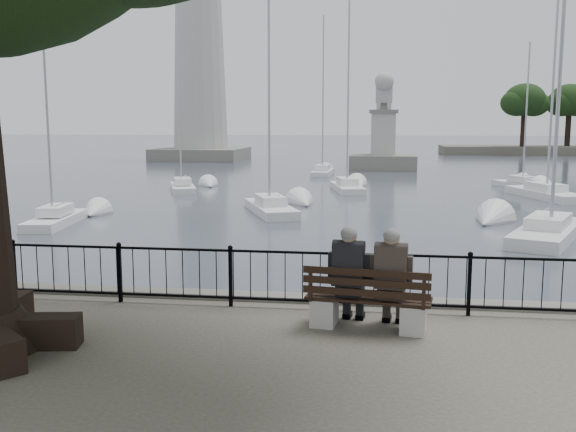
% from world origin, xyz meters
% --- Properties ---
extents(harbor, '(260.00, 260.00, 1.20)m').
position_xyz_m(harbor, '(0.00, 3.00, -0.50)').
color(harbor, '#63605B').
rests_on(harbor, ground).
extents(railing, '(22.06, 0.06, 1.00)m').
position_xyz_m(railing, '(0.00, 2.50, 0.56)').
color(railing, black).
rests_on(railing, ground).
extents(bench, '(1.97, 0.83, 1.01)m').
position_xyz_m(bench, '(1.36, 1.55, 0.35)').
color(bench, '#A09F9A').
rests_on(bench, ground).
extents(person_left, '(0.51, 0.83, 1.60)m').
position_xyz_m(person_left, '(1.08, 1.70, 0.74)').
color(person_left, black).
rests_on(person_left, ground).
extents(person_right, '(0.51, 0.83, 1.60)m').
position_xyz_m(person_right, '(1.72, 1.62, 0.74)').
color(person_right, '#2D2724').
rests_on(person_right, ground).
extents(lighthouse, '(9.49, 9.49, 29.19)m').
position_xyz_m(lighthouse, '(-18.00, 62.00, 11.25)').
color(lighthouse, '#63605B').
rests_on(lighthouse, ground).
extents(lion_monument, '(5.78, 5.78, 8.58)m').
position_xyz_m(lion_monument, '(2.00, 49.94, 1.14)').
color(lion_monument, '#63605B').
rests_on(lion_monument, ground).
extents(sailboat_a, '(1.94, 4.80, 8.25)m').
position_xyz_m(sailboat_a, '(-11.53, 16.39, -0.72)').
color(sailboat_a, white).
rests_on(sailboat_a, ground).
extents(sailboat_b, '(3.39, 5.61, 11.13)m').
position_xyz_m(sailboat_b, '(-3.36, 20.94, -0.67)').
color(sailboat_b, white).
rests_on(sailboat_b, ground).
extents(sailboat_c, '(4.04, 6.34, 12.68)m').
position_xyz_m(sailboat_c, '(7.62, 15.74, -0.65)').
color(sailboat_c, white).
rests_on(sailboat_c, ground).
extents(sailboat_d, '(3.38, 6.28, 10.85)m').
position_xyz_m(sailboat_d, '(10.73, 28.78, -0.69)').
color(sailboat_d, white).
rests_on(sailboat_d, ground).
extents(sailboat_e, '(2.87, 4.90, 11.53)m').
position_xyz_m(sailboat_e, '(-10.28, 29.80, -0.64)').
color(sailboat_e, white).
rests_on(sailboat_e, ground).
extents(sailboat_f, '(2.47, 5.35, 11.37)m').
position_xyz_m(sailboat_f, '(-0.29, 31.06, -0.66)').
color(sailboat_f, white).
rests_on(sailboat_f, ground).
extents(sailboat_g, '(3.08, 4.98, 9.20)m').
position_xyz_m(sailboat_g, '(10.63, 34.17, -0.71)').
color(sailboat_g, white).
rests_on(sailboat_g, ground).
extents(sailboat_h, '(1.56, 5.02, 12.51)m').
position_xyz_m(sailboat_h, '(-2.79, 43.09, -0.62)').
color(sailboat_h, white).
rests_on(sailboat_h, ground).
extents(far_shore, '(30.00, 8.60, 9.18)m').
position_xyz_m(far_shore, '(25.54, 79.46, 3.00)').
color(far_shore, '#4D483D').
rests_on(far_shore, ground).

